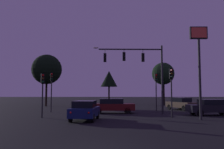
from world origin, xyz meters
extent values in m
plane|color=black|center=(0.00, 24.50, 0.00)|extent=(168.00, 168.00, 0.00)
cylinder|color=#232326|center=(5.89, 15.54, 3.54)|extent=(0.20, 0.20, 7.07)
cylinder|color=#232326|center=(2.60, 15.46, 6.66)|extent=(6.59, 0.29, 0.14)
ellipsoid|color=#F4EACC|center=(-0.99, 15.38, 6.81)|extent=(0.56, 0.28, 0.16)
cylinder|color=#232326|center=(3.91, 15.49, 6.46)|extent=(0.05, 0.05, 0.40)
cube|color=black|center=(3.91, 15.49, 5.81)|extent=(0.31, 0.25, 0.90)
sphere|color=red|center=(3.91, 15.63, 6.09)|extent=(0.18, 0.18, 0.18)
sphere|color=#56380C|center=(3.91, 15.63, 5.81)|extent=(0.18, 0.18, 0.18)
sphere|color=#0C4219|center=(3.91, 15.63, 5.53)|extent=(0.18, 0.18, 0.18)
cylinder|color=#232326|center=(1.94, 15.45, 6.51)|extent=(0.05, 0.05, 0.31)
cube|color=black|center=(1.94, 15.45, 5.90)|extent=(0.31, 0.25, 0.90)
sphere|color=red|center=(1.94, 15.59, 6.18)|extent=(0.18, 0.18, 0.18)
sphere|color=#56380C|center=(1.94, 15.59, 5.90)|extent=(0.18, 0.18, 0.18)
sphere|color=#0C4219|center=(1.94, 15.59, 5.62)|extent=(0.18, 0.18, 0.18)
cylinder|color=#232326|center=(-0.04, 15.40, 6.44)|extent=(0.05, 0.05, 0.44)
cube|color=black|center=(-0.04, 15.40, 5.77)|extent=(0.31, 0.25, 0.90)
sphere|color=red|center=(-0.04, 15.54, 6.05)|extent=(0.18, 0.18, 0.18)
sphere|color=#56380C|center=(-0.04, 15.54, 5.77)|extent=(0.18, 0.18, 0.18)
sphere|color=#0C4219|center=(-0.04, 15.54, 5.49)|extent=(0.18, 0.18, 0.18)
cylinder|color=#232326|center=(5.87, 11.78, 1.68)|extent=(0.12, 0.12, 3.37)
cube|color=black|center=(5.87, 11.78, 3.82)|extent=(0.30, 0.24, 0.90)
sphere|color=red|center=(5.87, 11.64, 4.10)|extent=(0.18, 0.18, 0.18)
sphere|color=#56380C|center=(5.87, 11.64, 3.82)|extent=(0.18, 0.18, 0.18)
sphere|color=#0C4219|center=(5.87, 11.64, 3.54)|extent=(0.18, 0.18, 0.18)
cylinder|color=#232326|center=(5.91, 19.00, 1.75)|extent=(0.12, 0.12, 3.50)
cube|color=black|center=(5.91, 19.00, 3.95)|extent=(0.33, 0.28, 0.90)
sphere|color=red|center=(5.93, 18.86, 4.23)|extent=(0.18, 0.18, 0.18)
sphere|color=#56380C|center=(5.93, 18.86, 3.95)|extent=(0.18, 0.18, 0.18)
sphere|color=#0C4219|center=(5.93, 18.86, 3.67)|extent=(0.18, 0.18, 0.18)
cylinder|color=#232326|center=(-5.32, 11.67, 1.46)|extent=(0.12, 0.12, 2.92)
cube|color=black|center=(-5.32, 11.67, 3.37)|extent=(0.37, 0.33, 0.90)
sphere|color=red|center=(-5.27, 11.54, 3.65)|extent=(0.18, 0.18, 0.18)
sphere|color=#56380C|center=(-5.27, 11.54, 3.37)|extent=(0.18, 0.18, 0.18)
sphere|color=#0C4219|center=(-5.27, 11.54, 3.09)|extent=(0.18, 0.18, 0.18)
cylinder|color=#232326|center=(-6.02, 17.28, 1.74)|extent=(0.12, 0.12, 3.48)
cube|color=black|center=(-6.02, 17.28, 3.93)|extent=(0.36, 0.32, 0.90)
sphere|color=red|center=(-5.98, 17.14, 4.21)|extent=(0.18, 0.18, 0.18)
sphere|color=#56380C|center=(-5.98, 17.14, 3.93)|extent=(0.18, 0.18, 0.18)
sphere|color=#0C4219|center=(-5.98, 17.14, 3.65)|extent=(0.18, 0.18, 0.18)
cube|color=#0F1947|center=(-1.42, 9.91, 0.66)|extent=(2.13, 4.09, 0.68)
cube|color=black|center=(-1.43, 9.76, 1.26)|extent=(1.74, 2.25, 0.52)
cylinder|color=black|center=(-2.13, 11.27, 0.32)|extent=(0.25, 0.65, 0.64)
cylinder|color=black|center=(-0.51, 11.14, 0.32)|extent=(0.25, 0.65, 0.64)
cylinder|color=black|center=(-2.34, 8.67, 0.32)|extent=(0.25, 0.65, 0.64)
cylinder|color=black|center=(-0.71, 8.54, 0.32)|extent=(0.25, 0.65, 0.64)
sphere|color=red|center=(-2.21, 7.97, 0.76)|extent=(0.14, 0.14, 0.14)
sphere|color=red|center=(-0.94, 7.87, 0.76)|extent=(0.14, 0.14, 0.14)
cube|color=#4C0F0F|center=(0.78, 16.19, 0.66)|extent=(4.55, 1.95, 0.68)
cube|color=black|center=(0.63, 16.19, 1.26)|extent=(2.47, 1.64, 0.52)
cylinder|color=black|center=(2.25, 17.05, 0.32)|extent=(0.64, 0.22, 0.64)
cylinder|color=black|center=(2.29, 15.41, 0.32)|extent=(0.64, 0.22, 0.64)
cylinder|color=black|center=(-0.72, 16.97, 0.32)|extent=(0.64, 0.22, 0.64)
cylinder|color=black|center=(-0.68, 15.33, 0.32)|extent=(0.64, 0.22, 0.64)
sphere|color=red|center=(-1.49, 16.78, 0.76)|extent=(0.14, 0.14, 0.14)
sphere|color=red|center=(-1.46, 15.49, 0.76)|extent=(0.14, 0.14, 0.14)
cube|color=black|center=(10.14, 13.83, 0.66)|extent=(4.47, 2.07, 0.68)
cube|color=black|center=(10.29, 13.84, 1.26)|extent=(2.45, 1.70, 0.52)
cylinder|color=black|center=(8.75, 12.94, 0.32)|extent=(0.65, 0.24, 0.64)
cylinder|color=black|center=(8.65, 14.56, 0.32)|extent=(0.65, 0.24, 0.64)
cylinder|color=black|center=(11.54, 14.73, 0.32)|extent=(0.65, 0.24, 0.64)
cube|color=#473828|center=(9.41, 20.70, 0.66)|extent=(3.42, 4.44, 0.68)
cube|color=black|center=(9.34, 20.83, 1.26)|extent=(2.39, 2.65, 0.52)
cylinder|color=black|center=(10.74, 19.86, 0.32)|extent=(0.45, 0.66, 0.64)
cylinder|color=black|center=(9.21, 19.14, 0.32)|extent=(0.45, 0.66, 0.64)
cylinder|color=black|center=(9.61, 22.26, 0.32)|extent=(0.45, 0.66, 0.64)
cylinder|color=black|center=(8.08, 21.54, 0.32)|extent=(0.45, 0.66, 0.64)
sphere|color=red|center=(9.15, 22.80, 0.76)|extent=(0.14, 0.14, 0.14)
sphere|color=red|center=(7.95, 22.24, 0.76)|extent=(0.14, 0.14, 0.14)
cylinder|color=#232326|center=(7.74, 10.11, 3.25)|extent=(0.20, 0.20, 6.51)
cube|color=black|center=(7.74, 10.11, 7.01)|extent=(1.40, 0.26, 1.00)
cube|color=#EF4C38|center=(7.74, 9.98, 7.01)|extent=(1.23, 0.03, 0.84)
cylinder|color=black|center=(9.63, 31.94, 2.05)|extent=(0.44, 0.44, 4.11)
sphere|color=black|center=(9.63, 31.94, 5.46)|extent=(3.88, 3.88, 3.88)
cylinder|color=black|center=(0.09, 37.60, 1.67)|extent=(0.31, 0.31, 3.34)
cone|color=black|center=(0.09, 37.60, 4.90)|extent=(3.32, 3.32, 3.13)
cylinder|color=black|center=(-9.80, 28.64, 2.10)|extent=(0.32, 0.32, 4.20)
sphere|color=black|center=(-9.80, 28.64, 5.88)|extent=(4.79, 4.79, 4.79)
camera|label=1|loc=(0.69, -8.45, 2.16)|focal=37.24mm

